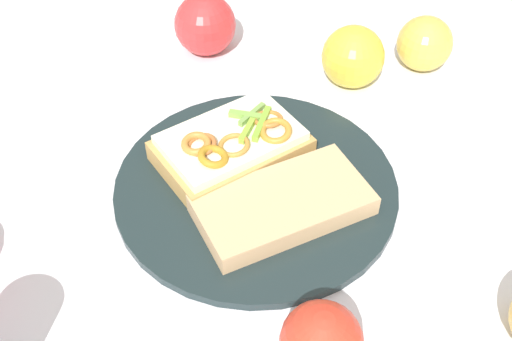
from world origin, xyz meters
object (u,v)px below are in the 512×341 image
at_px(sandwich, 232,146).
at_px(apple_4, 353,57).
at_px(apple_2, 425,44).
at_px(plate, 256,187).
at_px(bread_slice_side, 283,205).
at_px(apple_5, 205,25).

height_order(sandwich, apple_4, apple_4).
bearing_deg(apple_4, sandwich, 115.38).
relative_size(apple_2, apple_4, 0.91).
relative_size(plate, bread_slice_side, 1.75).
bearing_deg(plate, apple_2, -64.31).
relative_size(sandwich, apple_4, 2.25).
xyz_separation_m(bread_slice_side, apple_4, (0.19, -0.17, 0.02)).
distance_m(sandwich, bread_slice_side, 0.10).
distance_m(plate, apple_4, 0.23).
relative_size(plate, apple_4, 3.85).
relative_size(apple_4, apple_5, 0.96).
height_order(bread_slice_side, apple_5, apple_5).
xyz_separation_m(plate, sandwich, (0.05, 0.01, 0.02)).
relative_size(plate, apple_5, 3.70).
bearing_deg(sandwich, apple_2, 3.02).
bearing_deg(sandwich, apple_4, 11.47).
relative_size(sandwich, apple_5, 2.16).
xyz_separation_m(apple_2, apple_4, (0.00, 0.10, 0.00)).
bearing_deg(plate, bread_slice_side, -166.09).
xyz_separation_m(plate, apple_5, (0.27, -0.03, 0.04)).
bearing_deg(bread_slice_side, sandwich, 98.16).
bearing_deg(apple_2, apple_5, 62.51).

